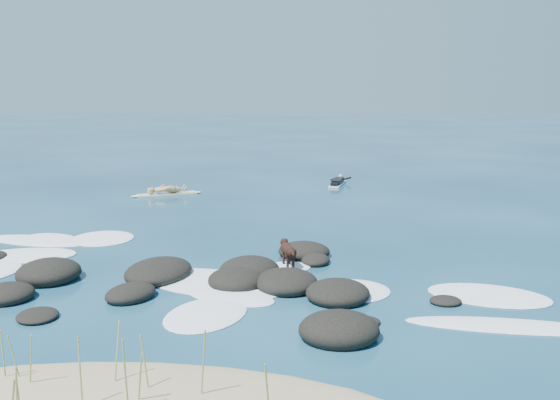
{
  "coord_description": "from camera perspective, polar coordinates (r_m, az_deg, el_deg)",
  "views": [
    {
      "loc": [
        2.79,
        -15.31,
        4.52
      ],
      "look_at": [
        1.13,
        4.0,
        0.9
      ],
      "focal_mm": 40.0,
      "sensor_mm": 36.0,
      "label": 1
    }
  ],
  "objects": [
    {
      "name": "dog",
      "position": [
        15.51,
        0.72,
        -4.59
      ],
      "size": [
        0.51,
        1.06,
        0.7
      ],
      "rotation": [
        0.0,
        0.0,
        1.91
      ],
      "color": "black",
      "rests_on": "ground"
    },
    {
      "name": "dune_grass",
      "position": [
        8.92,
        -17.36,
        -15.87
      ],
      "size": [
        4.19,
        2.08,
        1.22
      ],
      "color": "olive",
      "rests_on": "ground"
    },
    {
      "name": "standing_surfer_rig",
      "position": [
        25.97,
        -10.36,
        1.85
      ],
      "size": [
        2.72,
        1.58,
        1.66
      ],
      "rotation": [
        0.0,
        0.0,
        0.48
      ],
      "color": "beige",
      "rests_on": "ground"
    },
    {
      "name": "breaking_foam",
      "position": [
        15.36,
        -9.15,
        -6.63
      ],
      "size": [
        15.61,
        8.21,
        0.12
      ],
      "color": "white",
      "rests_on": "ground"
    },
    {
      "name": "paddling_surfer_rig",
      "position": [
        28.43,
        5.3,
        1.65
      ],
      "size": [
        1.06,
        2.27,
        0.39
      ],
      "rotation": [
        0.0,
        0.0,
        1.38
      ],
      "color": "white",
      "rests_on": "ground"
    },
    {
      "name": "ground",
      "position": [
        16.2,
        -5.23,
        -5.66
      ],
      "size": [
        160.0,
        160.0,
        0.0
      ],
      "primitive_type": "plane",
      "color": "#0A2642",
      "rests_on": "ground"
    },
    {
      "name": "reef_rocks",
      "position": [
        14.22,
        -7.82,
        -7.49
      ],
      "size": [
        12.42,
        7.39,
        0.64
      ],
      "color": "black",
      "rests_on": "ground"
    }
  ]
}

